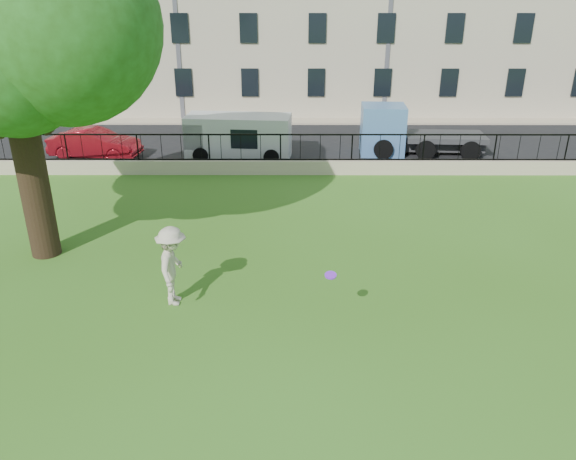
{
  "coord_description": "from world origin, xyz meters",
  "views": [
    {
      "loc": [
        0.37,
        -10.93,
        7.34
      ],
      "look_at": [
        0.34,
        3.5,
        1.07
      ],
      "focal_mm": 35.0,
      "sensor_mm": 36.0,
      "label": 1
    }
  ],
  "objects_px": {
    "red_sedan": "(95,144)",
    "white_van": "(239,137)",
    "frisbee": "(331,275)",
    "man": "(173,266)",
    "blue_truck": "(420,130)"
  },
  "relations": [
    {
      "from": "frisbee",
      "to": "white_van",
      "type": "xyz_separation_m",
      "value": [
        -3.26,
        14.2,
        -0.4
      ]
    },
    {
      "from": "white_van",
      "to": "blue_truck",
      "type": "relative_size",
      "value": 0.87
    },
    {
      "from": "man",
      "to": "blue_truck",
      "type": "relative_size",
      "value": 0.38
    },
    {
      "from": "frisbee",
      "to": "blue_truck",
      "type": "distance_m",
      "value": 15.81
    },
    {
      "from": "red_sedan",
      "to": "white_van",
      "type": "height_order",
      "value": "white_van"
    },
    {
      "from": "man",
      "to": "white_van",
      "type": "distance_m",
      "value": 13.05
    },
    {
      "from": "man",
      "to": "white_van",
      "type": "xyz_separation_m",
      "value": [
        0.54,
        13.04,
        -0.03
      ]
    },
    {
      "from": "man",
      "to": "red_sedan",
      "type": "bearing_deg",
      "value": 25.58
    },
    {
      "from": "red_sedan",
      "to": "blue_truck",
      "type": "distance_m",
      "value": 15.15
    },
    {
      "from": "white_van",
      "to": "blue_truck",
      "type": "bearing_deg",
      "value": 9.88
    },
    {
      "from": "white_van",
      "to": "frisbee",
      "type": "bearing_deg",
      "value": -72.11
    },
    {
      "from": "frisbee",
      "to": "red_sedan",
      "type": "relative_size",
      "value": 0.07
    },
    {
      "from": "man",
      "to": "red_sedan",
      "type": "relative_size",
      "value": 0.5
    },
    {
      "from": "red_sedan",
      "to": "white_van",
      "type": "xyz_separation_m",
      "value": [
        6.67,
        0.0,
        0.31
      ]
    },
    {
      "from": "man",
      "to": "red_sedan",
      "type": "xyz_separation_m",
      "value": [
        -6.13,
        13.04,
        -0.34
      ]
    }
  ]
}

